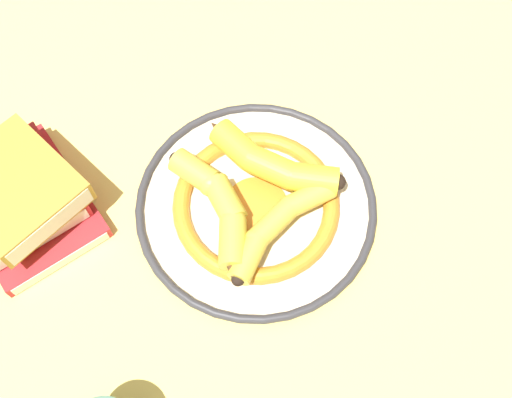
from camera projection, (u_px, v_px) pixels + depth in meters
name	position (u px, v px, depth m)	size (l,w,h in m)	color
ground_plane	(234.00, 226.00, 0.81)	(2.80, 2.80, 0.00)	#E5CC6B
decorative_bowl	(256.00, 206.00, 0.81)	(0.32, 0.32, 0.03)	beige
banana_a	(218.00, 207.00, 0.77)	(0.20, 0.09, 0.03)	gold
banana_b	(270.00, 162.00, 0.79)	(0.19, 0.11, 0.04)	yellow
banana_c	(279.00, 224.00, 0.76)	(0.07, 0.19, 0.03)	gold
book_stack	(19.00, 197.00, 0.78)	(0.21, 0.16, 0.09)	#AD2328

